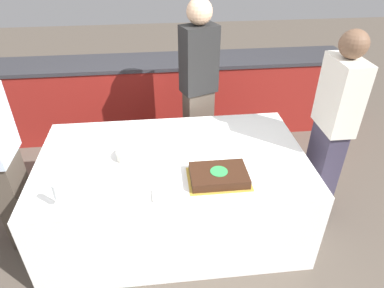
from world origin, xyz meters
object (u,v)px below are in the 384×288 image
at_px(person_seated_left, 0,158).
at_px(person_seated_right, 331,132).
at_px(plate_stack, 130,154).
at_px(wine_glass, 57,193).
at_px(cake, 219,175).
at_px(person_cutting_cake, 199,88).

bearing_deg(person_seated_left, person_seated_right, -90.00).
bearing_deg(plate_stack, wine_glass, -130.24).
xyz_separation_m(cake, person_seated_left, (-1.57, 0.32, 0.05)).
bearing_deg(person_cutting_cake, plate_stack, 31.45).
xyz_separation_m(plate_stack, wine_glass, (-0.42, -0.49, 0.09)).
distance_m(wine_glass, person_seated_left, 0.71).
bearing_deg(cake, plate_stack, 152.64).
height_order(wine_glass, person_cutting_cake, person_cutting_cake).
bearing_deg(person_cutting_cake, wine_glass, 30.57).
relative_size(plate_stack, person_seated_right, 0.12).
bearing_deg(person_cutting_cake, cake, 69.41).
relative_size(plate_stack, wine_glass, 1.07).
bearing_deg(person_seated_left, person_cutting_cake, -62.39).
bearing_deg(plate_stack, person_seated_left, -179.53).
bearing_deg(wine_glass, plate_stack, 49.76).
relative_size(cake, person_cutting_cake, 0.25).
height_order(person_cutting_cake, person_seated_left, person_cutting_cake).
distance_m(cake, wine_glass, 1.07).
distance_m(plate_stack, person_seated_left, 0.93).
bearing_deg(person_cutting_cake, person_seated_right, 118.66).
relative_size(person_seated_left, person_seated_right, 0.94).
xyz_separation_m(person_seated_left, person_seated_right, (2.52, 0.00, 0.05)).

